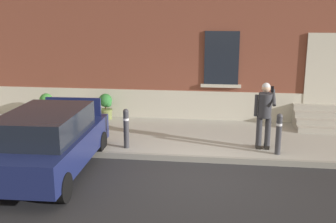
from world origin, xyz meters
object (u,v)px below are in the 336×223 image
object	(u,v)px
hatchback_car_navy	(49,141)
bollard_far_left	(126,127)
person_on_phone	(265,112)
planter_cream	(47,105)
bollard_near_person	(279,132)
planter_olive	(106,106)

from	to	relation	value
hatchback_car_navy	bollard_far_left	bearing A→B (deg)	48.89
bollard_far_left	person_on_phone	world-z (taller)	person_on_phone
person_on_phone	planter_cream	world-z (taller)	person_on_phone
bollard_near_person	bollard_far_left	bearing A→B (deg)	180.00
bollard_far_left	planter_olive	bearing A→B (deg)	115.71
bollard_near_person	hatchback_car_navy	bearing A→B (deg)	-163.02
hatchback_car_navy	person_on_phone	xyz separation A→B (m)	(4.93, 1.96, 0.36)
bollard_near_person	person_on_phone	size ratio (longest dim) A/B	0.60
planter_cream	bollard_far_left	bearing A→B (deg)	-38.30
bollard_far_left	person_on_phone	distance (m)	3.57
planter_olive	bollard_far_left	bearing A→B (deg)	-64.29
hatchback_car_navy	planter_olive	bearing A→B (deg)	89.51
hatchback_car_navy	bollard_far_left	world-z (taller)	hatchback_car_navy
hatchback_car_navy	person_on_phone	bearing A→B (deg)	21.64
hatchback_car_navy	planter_cream	distance (m)	4.66
planter_olive	planter_cream	bearing A→B (deg)	-174.19
hatchback_car_navy	bollard_near_person	size ratio (longest dim) A/B	3.94
person_on_phone	bollard_near_person	bearing A→B (deg)	-32.07
hatchback_car_navy	planter_olive	xyz separation A→B (m)	(0.04, 4.44, -0.18)
bollard_far_left	planter_olive	world-z (taller)	bollard_far_left
person_on_phone	planter_cream	size ratio (longest dim) A/B	2.04
planter_olive	person_on_phone	bearing A→B (deg)	-26.92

